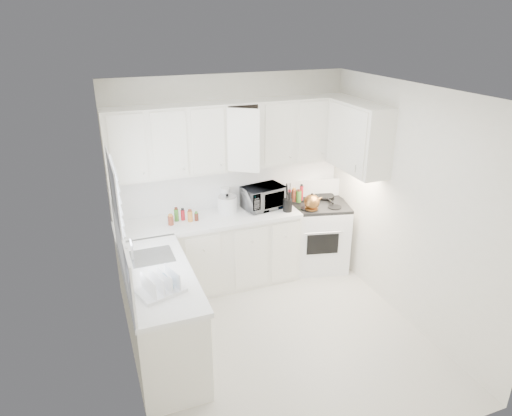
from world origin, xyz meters
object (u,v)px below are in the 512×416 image
microwave (264,195)px  rice_cooker (227,203)px  utensil_crock (288,197)px  dish_rack (160,281)px  tea_kettle (312,201)px  stove (317,227)px

microwave → rice_cooker: size_ratio=2.11×
utensil_crock → dish_rack: utensil_crock is taller
microwave → utensil_crock: bearing=-53.0°
tea_kettle → dish_rack: 2.47m
stove → dish_rack: size_ratio=3.04×
rice_cooker → stove: bearing=-0.5°
microwave → tea_kettle: bearing=-35.0°
dish_rack → tea_kettle: bearing=12.3°
stove → tea_kettle: size_ratio=4.77×
stove → rice_cooker: bearing=-172.1°
microwave → utensil_crock: utensil_crock is taller
microwave → utensil_crock: (0.24, -0.21, 0.02)m
tea_kettle → microwave: microwave is taller
dish_rack → stove: bearing=13.3°
tea_kettle → dish_rack: bearing=-136.2°
microwave → rice_cooker: bearing=165.2°
microwave → utensil_crock: size_ratio=1.34×
microwave → dish_rack: 2.17m
stove → microwave: (-0.74, 0.08, 0.53)m
microwave → rice_cooker: (-0.47, 0.03, -0.05)m
rice_cooker → utensil_crock: utensil_crock is taller
tea_kettle → rice_cooker: 1.07m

